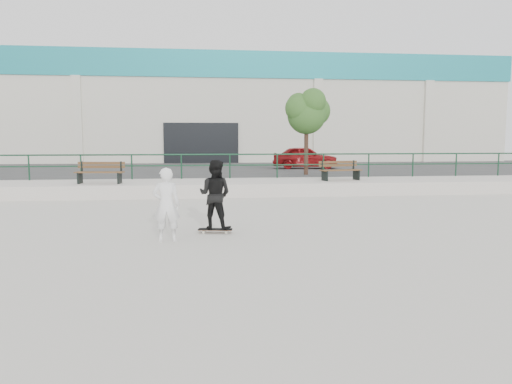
{
  "coord_description": "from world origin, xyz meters",
  "views": [
    {
      "loc": [
        -0.45,
        -9.94,
        2.17
      ],
      "look_at": [
        1.02,
        2.0,
        0.87
      ],
      "focal_mm": 35.0,
      "sensor_mm": 36.0,
      "label": 1
    }
  ],
  "objects": [
    {
      "name": "red_car",
      "position": [
        5.62,
        17.16,
        1.11
      ],
      "size": [
        3.77,
        1.93,
        1.23
      ],
      "primitive_type": "imported",
      "rotation": [
        0.0,
        0.0,
        1.43
      ],
      "color": "maroon",
      "rests_on": "parking_strip"
    },
    {
      "name": "skateboard",
      "position": [
        -0.0,
        1.42,
        0.07
      ],
      "size": [
        0.8,
        0.33,
        0.09
      ],
      "rotation": [
        0.0,
        0.0,
        -0.17
      ],
      "color": "black",
      "rests_on": "ground"
    },
    {
      "name": "ground",
      "position": [
        0.0,
        0.0,
        0.0
      ],
      "size": [
        120.0,
        120.0,
        0.0
      ],
      "primitive_type": "plane",
      "color": "beige",
      "rests_on": "ground"
    },
    {
      "name": "bench_left",
      "position": [
        -3.94,
        9.06,
        0.9
      ],
      "size": [
        1.8,
        0.71,
        0.81
      ],
      "rotation": [
        0.0,
        0.0,
        -0.11
      ],
      "color": "#4F351B",
      "rests_on": "ledge"
    },
    {
      "name": "tree",
      "position": [
        4.66,
        12.52,
        3.42
      ],
      "size": [
        2.19,
        1.95,
        3.89
      ],
      "color": "#4F3227",
      "rests_on": "parking_strip"
    },
    {
      "name": "parking_strip",
      "position": [
        0.0,
        18.0,
        0.25
      ],
      "size": [
        60.0,
        14.0,
        0.5
      ],
      "primitive_type": "cube",
      "color": "#343434",
      "rests_on": "ground"
    },
    {
      "name": "commercial_building",
      "position": [
        -0.0,
        31.99,
        4.58
      ],
      "size": [
        44.2,
        16.33,
        8.0
      ],
      "color": "silver",
      "rests_on": "ground"
    },
    {
      "name": "railing",
      "position": [
        -0.0,
        10.8,
        1.24
      ],
      "size": [
        28.0,
        0.06,
        1.03
      ],
      "color": "#163C26",
      "rests_on": "ledge"
    },
    {
      "name": "seated_skater",
      "position": [
        -1.05,
        0.57,
        0.78
      ],
      "size": [
        0.58,
        0.39,
        1.57
      ],
      "primitive_type": "imported",
      "rotation": [
        0.0,
        0.0,
        3.16
      ],
      "color": "white",
      "rests_on": "ground"
    },
    {
      "name": "standing_skater",
      "position": [
        -0.0,
        1.42,
        0.89
      ],
      "size": [
        0.95,
        0.86,
        1.59
      ],
      "primitive_type": "imported",
      "rotation": [
        0.0,
        0.0,
        2.73
      ],
      "color": "black",
      "rests_on": "skateboard"
    },
    {
      "name": "bench_right",
      "position": [
        5.3,
        9.34,
        0.89
      ],
      "size": [
        1.76,
        0.83,
        0.78
      ],
      "rotation": [
        0.0,
        0.0,
        0.21
      ],
      "color": "#4F351B",
      "rests_on": "ledge"
    },
    {
      "name": "ledge",
      "position": [
        0.0,
        9.5,
        0.25
      ],
      "size": [
        30.0,
        3.0,
        0.5
      ],
      "primitive_type": "cube",
      "color": "beige",
      "rests_on": "ground"
    }
  ]
}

